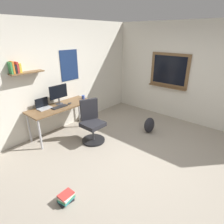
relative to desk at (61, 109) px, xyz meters
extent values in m
plane|color=#9E9384|center=(0.29, -2.08, -0.65)|extent=(5.20, 5.20, 0.00)
cube|color=silver|center=(0.29, 0.37, 0.65)|extent=(5.00, 0.10, 2.60)
cube|color=brown|center=(-0.55, 0.22, 0.90)|extent=(0.68, 0.20, 0.02)
cube|color=navy|center=(0.58, 0.32, 0.90)|extent=(0.52, 0.01, 0.74)
cube|color=#3D934C|center=(-0.85, 0.25, 1.02)|extent=(0.03, 0.14, 0.22)
cube|color=orange|center=(-0.81, 0.25, 1.03)|extent=(0.03, 0.14, 0.24)
cube|color=black|center=(-0.77, 0.25, 0.99)|extent=(0.04, 0.14, 0.17)
cube|color=#C63833|center=(-0.73, 0.25, 1.02)|extent=(0.03, 0.14, 0.22)
cube|color=gold|center=(-0.68, 0.25, 1.00)|extent=(0.04, 0.14, 0.19)
cube|color=silver|center=(2.74, -2.08, 0.65)|extent=(0.10, 5.00, 2.60)
cube|color=brown|center=(2.67, -1.36, 0.70)|extent=(0.04, 1.10, 0.90)
cube|color=black|center=(2.66, -1.36, 0.70)|extent=(0.01, 0.94, 0.76)
cube|color=brown|center=(2.63, -1.36, 0.23)|extent=(0.12, 1.10, 0.03)
cube|color=brown|center=(0.00, 0.00, 0.06)|extent=(1.55, 0.58, 0.03)
cylinder|color=#B7B7BC|center=(-0.71, -0.23, -0.31)|extent=(0.04, 0.04, 0.70)
cylinder|color=#B7B7BC|center=(0.71, -0.23, -0.31)|extent=(0.04, 0.04, 0.70)
cylinder|color=#B7B7BC|center=(-0.71, 0.23, -0.31)|extent=(0.04, 0.04, 0.70)
cylinder|color=#B7B7BC|center=(0.71, 0.23, -0.31)|extent=(0.04, 0.04, 0.70)
cylinder|color=black|center=(0.23, -0.83, -0.63)|extent=(0.52, 0.52, 0.04)
cylinder|color=#4C4C51|center=(0.23, -0.83, -0.44)|extent=(0.05, 0.05, 0.34)
cube|color=#232328|center=(0.23, -0.83, -0.23)|extent=(0.44, 0.44, 0.09)
cube|color=#232328|center=(0.30, -0.64, 0.06)|extent=(0.40, 0.21, 0.48)
cube|color=#ADAFB5|center=(-0.35, 0.10, 0.08)|extent=(0.31, 0.21, 0.02)
cube|color=black|center=(-0.35, 0.20, 0.20)|extent=(0.31, 0.01, 0.21)
cylinder|color=#38383D|center=(0.04, 0.10, 0.08)|extent=(0.17, 0.17, 0.01)
cylinder|color=#38383D|center=(0.04, 0.10, 0.16)|extent=(0.03, 0.03, 0.14)
cube|color=black|center=(0.04, 0.09, 0.38)|extent=(0.46, 0.02, 0.31)
cube|color=black|center=(-0.08, -0.07, 0.08)|extent=(0.37, 0.13, 0.02)
ellipsoid|color=#262628|center=(0.20, -0.07, 0.09)|extent=(0.10, 0.06, 0.03)
cylinder|color=#334CA5|center=(0.67, -0.02, 0.12)|extent=(0.08, 0.08, 0.09)
ellipsoid|color=#232328|center=(1.44, -1.56, -0.46)|extent=(0.32, 0.22, 0.38)
cube|color=black|center=(-1.22, -1.75, -0.64)|extent=(0.23, 0.17, 0.03)
cube|color=teal|center=(-1.21, -1.76, -0.60)|extent=(0.23, 0.19, 0.03)
cube|color=#3D934C|center=(-1.21, -1.76, -0.57)|extent=(0.23, 0.17, 0.03)
cube|color=silver|center=(-1.21, -1.77, -0.55)|extent=(0.24, 0.19, 0.03)
cube|color=#C63833|center=(-1.21, -1.75, -0.52)|extent=(0.22, 0.16, 0.02)
camera|label=1|loc=(-2.33, -3.62, 1.63)|focal=30.40mm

